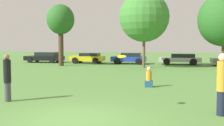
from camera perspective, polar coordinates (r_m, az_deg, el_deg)
name	(u,v)px	position (r m, az deg, el deg)	size (l,w,h in m)	color
ground_plane	(73,120)	(7.91, -8.49, -12.32)	(120.00, 120.00, 0.00)	#54843D
person_thrower	(7,77)	(10.88, -21.97, -2.89)	(0.28, 0.28, 1.85)	#3F3F47
person_catcher	(222,84)	(8.80, 22.98, -4.17)	(0.33, 0.33, 1.96)	#191E33
frisbee	(122,57)	(8.62, 2.18, 1.43)	(0.29, 0.29, 0.09)	yellow
bystander_sitting	(149,78)	(13.61, 8.09, -3.38)	(0.40, 0.33, 1.06)	navy
tree_0	(61,20)	(26.95, -11.21, 9.14)	(2.77, 2.77, 6.18)	#473323
tree_1	(144,17)	(24.54, 7.06, 9.97)	(4.62, 4.62, 7.01)	brown
tree_2	(224,19)	(26.26, 23.36, 8.76)	(4.70, 4.70, 6.94)	brown
parked_car_black	(45,57)	(31.90, -14.48, 1.28)	(4.50, 1.96, 1.23)	black
parked_car_yellow	(88,58)	(29.82, -5.28, 1.20)	(3.84, 2.03, 1.19)	gold
parked_car_blue	(129,58)	(28.69, 3.84, 1.12)	(3.83, 1.86, 1.23)	#1E389E
parked_car_silver	(180,59)	(28.81, 14.78, 0.94)	(4.38, 1.90, 1.17)	#B2B2B7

